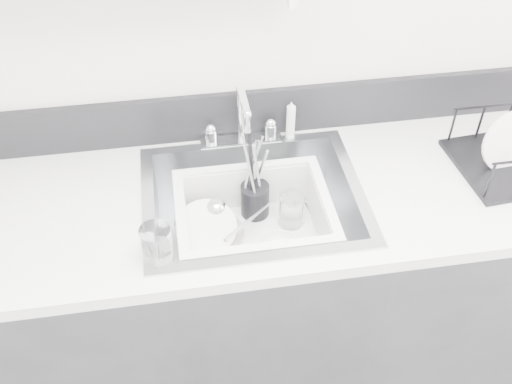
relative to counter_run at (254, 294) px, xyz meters
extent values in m
cube|color=silver|center=(0.00, 0.30, 0.84)|extent=(3.50, 0.02, 2.60)
cube|color=#29292C|center=(0.00, 0.00, -0.02)|extent=(3.20, 0.62, 0.88)
cube|color=silver|center=(0.00, 0.00, 0.44)|extent=(3.20, 0.62, 0.04)
cube|color=black|center=(0.00, 0.30, 0.54)|extent=(3.20, 0.02, 0.16)
cube|color=silver|center=(0.00, 0.25, 0.47)|extent=(0.26, 0.06, 0.02)
cylinder|color=silver|center=(-0.10, 0.25, 0.50)|extent=(0.04, 0.04, 0.05)
cylinder|color=silver|center=(0.10, 0.25, 0.50)|extent=(0.04, 0.04, 0.05)
cylinder|color=silver|center=(0.00, 0.25, 0.57)|extent=(0.02, 0.02, 0.20)
cylinder|color=silver|center=(0.00, 0.18, 0.68)|extent=(0.02, 0.15, 0.02)
cylinder|color=silver|center=(0.16, 0.25, 0.53)|extent=(0.03, 0.03, 0.14)
cylinder|color=white|center=(-0.13, -0.01, 0.31)|extent=(0.20, 0.20, 0.01)
cylinder|color=white|center=(-0.13, 0.00, 0.33)|extent=(0.19, 0.19, 0.01)
cylinder|color=white|center=(-0.14, -0.01, 0.36)|extent=(0.23, 0.22, 0.08)
cylinder|color=black|center=(0.02, 0.08, 0.36)|extent=(0.09, 0.09, 0.11)
cylinder|color=silver|center=(0.01, 0.09, 0.46)|extent=(0.01, 0.06, 0.22)
cylinder|color=silver|center=(0.03, 0.08, 0.45)|extent=(0.02, 0.04, 0.20)
cylinder|color=black|center=(0.01, 0.09, 0.48)|extent=(0.01, 0.06, 0.24)
cylinder|color=white|center=(0.12, 0.02, 0.36)|extent=(0.08, 0.08, 0.11)
cylinder|color=white|center=(-0.28, -0.20, 0.52)|extent=(0.09, 0.09, 0.11)
imported|color=white|center=(0.06, -0.09, 0.32)|extent=(0.12, 0.12, 0.03)
camera|label=1|loc=(-0.19, -1.26, 1.64)|focal=42.00mm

